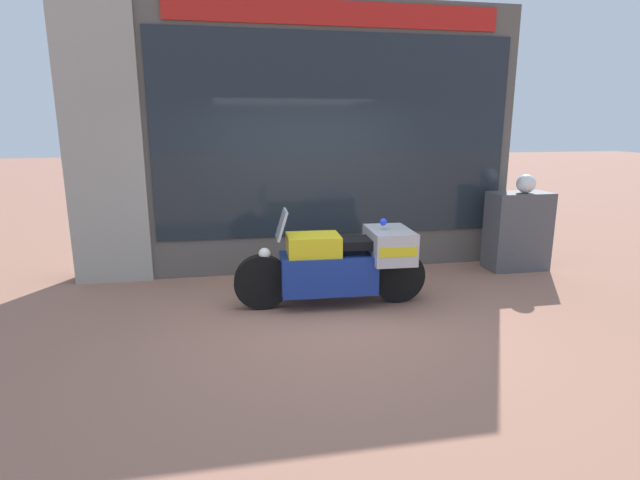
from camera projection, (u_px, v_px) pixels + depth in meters
ground_plane at (331, 315)px, 5.70m from camera, size 60.00×60.00×0.00m
shop_building at (271, 140)px, 7.09m from camera, size 6.35×0.55×3.81m
window_display at (331, 234)px, 7.61m from camera, size 4.89×0.30×2.13m
paramedic_motorcycle at (343, 262)px, 5.95m from camera, size 2.31×0.77×1.18m
utility_cabinet at (518, 231)px, 7.42m from camera, size 0.88×0.47×1.16m
white_helmet at (526, 184)px, 7.20m from camera, size 0.27×0.27×0.27m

